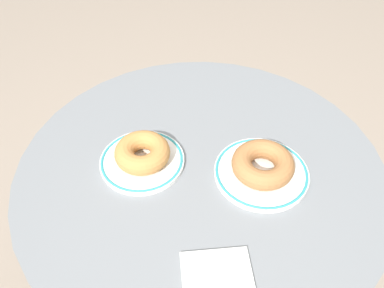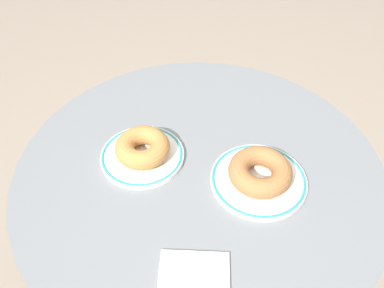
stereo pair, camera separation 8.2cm
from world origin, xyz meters
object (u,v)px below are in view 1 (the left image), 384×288
cafe_table (200,223)px  plate_left (142,161)px  donut_old_fashioned (143,151)px  donut_cinnamon (263,164)px  paper_napkin (217,278)px  plate_right (261,172)px

cafe_table → plate_left: bearing=179.8°
donut_old_fashioned → donut_cinnamon: bearing=-5.4°
paper_napkin → donut_old_fashioned: bearing=121.9°
donut_old_fashioned → donut_cinnamon: (0.25, -0.02, -0.00)m
donut_cinnamon → paper_napkin: size_ratio=1.08×
paper_napkin → cafe_table: bearing=98.3°
donut_cinnamon → cafe_table: bearing=171.2°
plate_left → plate_right: size_ratio=0.92×
donut_cinnamon → paper_napkin: 0.25m
cafe_table → plate_left: plate_left is taller
cafe_table → paper_napkin: 0.34m
paper_napkin → donut_cinnamon: bearing=69.0°
plate_left → donut_old_fashioned: size_ratio=1.54×
donut_cinnamon → plate_right: bearing=0.0°
plate_right → plate_left: bearing=175.5°
plate_left → donut_cinnamon: 0.25m
plate_left → paper_napkin: bearing=-57.3°
plate_left → paper_napkin: 0.30m
cafe_table → donut_old_fashioned: bearing=178.1°
paper_napkin → plate_left: bearing=122.7°
plate_left → cafe_table: bearing=-0.2°
donut_old_fashioned → donut_cinnamon: 0.25m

